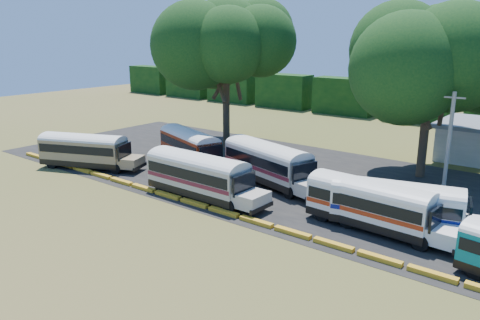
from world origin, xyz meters
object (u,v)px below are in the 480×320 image
Objects in this scene: bus_beige at (86,149)px; bus_cream_west at (200,173)px; bus_white_red at (373,202)px; tree_west at (226,41)px; bus_red at (190,145)px.

bus_cream_west is (14.90, 0.53, 0.09)m from bus_beige.
bus_beige is 28.56m from bus_white_red.
bus_cream_west is at bearing -56.92° from tree_west.
bus_red is at bearing 138.73° from bus_cream_west.
bus_cream_west reaches higher than bus_beige.
tree_west is at bearing 49.37° from bus_beige.
tree_west is (-9.82, 15.08, 10.14)m from bus_cream_west.
bus_beige reaches higher than bus_white_red.
tree_west is at bearing 155.19° from bus_white_red.
bus_white_red is at bearing 7.75° from bus_red.
bus_beige is 0.96× the size of bus_cream_west.
bus_cream_west reaches higher than bus_white_red.
bus_cream_west is 20.65m from tree_west.
bus_red is 13.12m from tree_west.
bus_red is at bearing 24.48° from bus_beige.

